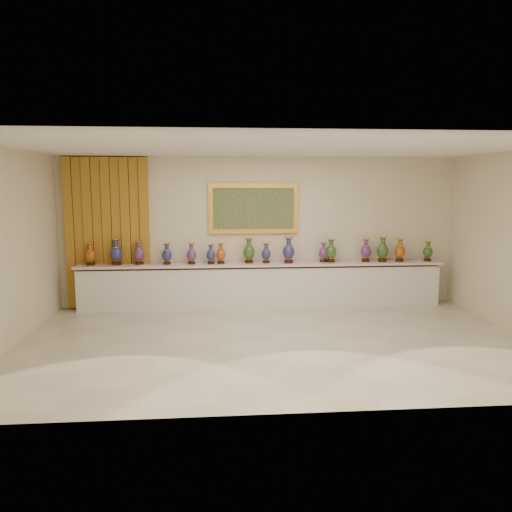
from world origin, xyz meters
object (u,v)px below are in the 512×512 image
at_px(vase_1, 116,253).
at_px(vase_2, 139,254).
at_px(counter, 262,286).
at_px(vase_0, 91,255).

relative_size(vase_1, vase_2, 1.14).
bearing_deg(vase_1, counter, 0.14).
xyz_separation_m(counter, vase_1, (-2.84, -0.01, 0.69)).
relative_size(counter, vase_1, 14.15).
bearing_deg(counter, vase_1, -179.86).
bearing_deg(vase_0, vase_2, 1.66).
relative_size(counter, vase_2, 16.09).
distance_m(counter, vase_0, 3.40).
height_order(vase_1, vase_2, vase_1).
bearing_deg(vase_0, counter, 0.10).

